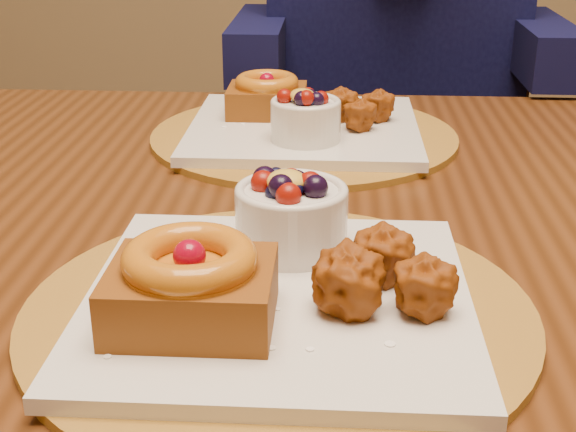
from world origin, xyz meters
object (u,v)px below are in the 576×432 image
object	(u,v)px
place_setting_far	(302,123)
chair_far	(404,227)
dining_table	(294,274)
place_setting_near	(275,281)

from	to	relation	value
place_setting_far	chair_far	distance (m)	0.56
dining_table	chair_far	bearing A→B (deg)	75.02
place_setting_near	place_setting_far	distance (m)	0.43
dining_table	chair_far	world-z (taller)	chair_far
dining_table	place_setting_near	size ratio (longest dim) A/B	4.21
chair_far	place_setting_near	bearing A→B (deg)	-89.65
place_setting_near	place_setting_far	xyz separation A→B (m)	(0.00, 0.43, -0.00)
dining_table	chair_far	xyz separation A→B (m)	(0.17, 0.64, -0.22)
chair_far	place_setting_far	bearing A→B (deg)	-100.31
dining_table	chair_far	distance (m)	0.70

